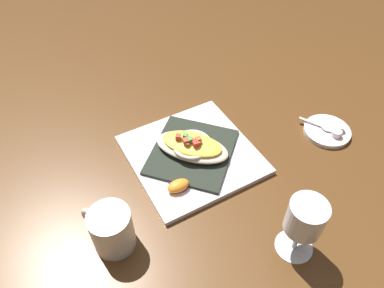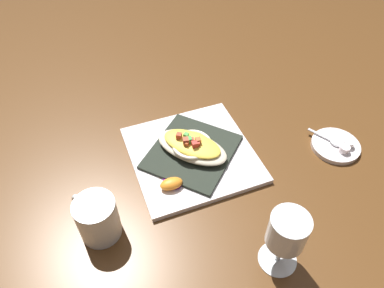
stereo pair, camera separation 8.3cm
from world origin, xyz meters
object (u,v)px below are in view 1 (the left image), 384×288
Objects in this scene: coffee_mug at (112,231)px; creamer_cup_1 at (339,128)px; gratin_dish at (192,146)px; creamer_cup_0 at (336,133)px; spoon at (326,127)px; orange_garnish at (178,185)px; creamer_saucer at (327,131)px; square_plate at (192,155)px; stemmed_glass at (305,220)px.

coffee_mug is 0.60m from creamer_cup_1.
creamer_cup_0 is at bearing -109.31° from gratin_dish.
spoon is 0.03m from creamer_cup_0.
coffee_mug reaches higher than gratin_dish.
orange_garnish is 0.17m from coffee_mug.
creamer_saucer is 0.03m from creamer_cup_0.
orange_garnish reaches higher than spoon.
gratin_dish is 1.64× the size of creamer_saucer.
creamer_cup_1 is (-0.01, -0.02, 0.01)m from creamer_saucer.
creamer_cup_0 is (-0.04, -0.41, -0.00)m from orange_garnish.
square_plate is 2.64× the size of coffee_mug.
coffee_mug is at bearing 106.51° from orange_garnish.
spoon is 0.03m from creamer_cup_1.
creamer_saucer is 1.33× the size of spoon.
coffee_mug is at bearing 90.56° from creamer_cup_0.
gratin_dish is 1.79× the size of coffee_mug.
square_plate is at bearing 75.25° from spoon.
coffee_mug is 4.39× the size of creamer_cup_1.
orange_garnish is at bearing 84.05° from creamer_cup_0.
creamer_saucer is at bearing -149.85° from spoon.
stemmed_glass reaches higher than orange_garnish.
gratin_dish is 0.36m from creamer_cup_0.
stemmed_glass is 1.59× the size of spoon.
stemmed_glass is at bearing -120.21° from coffee_mug.
coffee_mug is (-0.05, 0.16, 0.02)m from orange_garnish.
creamer_cup_0 reaches higher than square_plate.
stemmed_glass is 0.34m from creamer_cup_0.
stemmed_glass reaches higher than square_plate.
creamer_cup_0 is at bearing -109.32° from square_plate.
coffee_mug is 0.35m from stemmed_glass.
orange_garnish is 2.45× the size of creamer_cup_0.
coffee_mug reaches higher than creamer_cup_0.
coffee_mug is at bearing 59.79° from stemmed_glass.
creamer_cup_0 is at bearing -89.44° from coffee_mug.
orange_garnish is 0.68× the size of spoon.
stemmed_glass is (-0.30, -0.06, 0.06)m from gratin_dish.
creamer_saucer is at bearing -92.38° from orange_garnish.
creamer_saucer is (0.03, -0.57, -0.04)m from coffee_mug.
orange_garnish is 2.45× the size of creamer_cup_1.
creamer_saucer is at bearing 55.93° from creamer_cup_1.
spoon reaches higher than square_plate.
creamer_saucer is 0.01m from spoon.
coffee_mug is at bearing 91.63° from creamer_cup_1.
spoon is 3.62× the size of creamer_cup_1.
square_plate is at bearing 74.59° from creamer_saucer.
orange_garnish is at bearing 85.81° from creamer_cup_1.
creamer_cup_0 is at bearing -171.10° from spoon.
square_plate is 2.01× the size of stemmed_glass.
square_plate is at bearing -62.50° from coffee_mug.
stemmed_glass is 0.35m from creamer_saucer.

